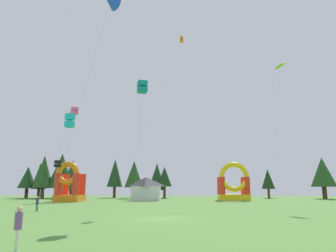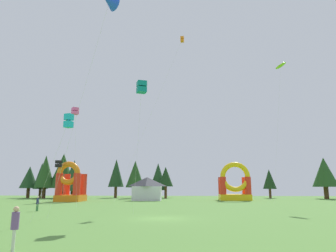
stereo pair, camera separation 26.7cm
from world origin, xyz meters
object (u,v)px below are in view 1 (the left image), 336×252
object	(u,v)px
inflatable_blue_arch	(69,187)
inflatable_orange_dome	(234,186)
kite_teal_box	(142,87)
kite_cyan_box	(70,121)
festival_tent	(146,189)
person_far_side	(18,225)
kite_blue_delta	(111,1)
kite_orange_box	(181,41)
kite_black_box	(58,164)
kite_pink_box	(74,111)
person_midfield	(37,202)
kite_lime_parafoil	(280,66)

from	to	relation	value
inflatable_blue_arch	inflatable_orange_dome	distance (m)	30.39
kite_teal_box	inflatable_blue_arch	world-z (taller)	kite_teal_box
kite_cyan_box	festival_tent	world-z (taller)	kite_cyan_box
kite_cyan_box	person_far_side	distance (m)	11.40
inflatable_blue_arch	person_far_side	bearing A→B (deg)	-72.34
festival_tent	person_far_side	bearing A→B (deg)	-90.00
kite_teal_box	festival_tent	size ratio (longest dim) A/B	2.34
kite_blue_delta	inflatable_blue_arch	size ratio (longest dim) A/B	2.58
kite_blue_delta	kite_cyan_box	bearing A→B (deg)	169.38
kite_orange_box	inflatable_orange_dome	world-z (taller)	kite_orange_box
kite_black_box	kite_pink_box	bearing A→B (deg)	-57.96
kite_cyan_box	inflatable_orange_dome	world-z (taller)	kite_cyan_box
kite_black_box	person_midfield	size ratio (longest dim) A/B	4.40
kite_blue_delta	kite_teal_box	world-z (taller)	kite_blue_delta
kite_black_box	person_far_side	size ratio (longest dim) A/B	3.75
kite_pink_box	kite_orange_box	distance (m)	21.11
kite_pink_box	kite_orange_box	size ratio (longest dim) A/B	0.51
kite_pink_box	inflatable_blue_arch	distance (m)	16.89
kite_black_box	person_far_side	xyz separation A→B (m)	(14.40, -38.50, -5.30)
inflatable_blue_arch	kite_black_box	bearing A→B (deg)	-112.44
kite_black_box	festival_tent	size ratio (longest dim) A/B	1.33
kite_blue_delta	kite_cyan_box	size ratio (longest dim) A/B	2.20
kite_pink_box	inflatable_blue_arch	world-z (taller)	kite_pink_box
inflatable_orange_dome	inflatable_blue_arch	bearing A→B (deg)	-168.96
inflatable_blue_arch	festival_tent	size ratio (longest dim) A/B	1.31
person_far_side	inflatable_orange_dome	size ratio (longest dim) A/B	0.26
kite_black_box	kite_blue_delta	bearing A→B (deg)	-62.15
person_midfield	inflatable_blue_arch	distance (m)	21.31
kite_black_box	kite_lime_parafoil	distance (m)	40.46
kite_teal_box	person_far_side	world-z (taller)	kite_teal_box
kite_pink_box	festival_tent	world-z (taller)	kite_pink_box
person_far_side	inflatable_blue_arch	xyz separation A→B (m)	(-13.19, 41.43, 1.48)
kite_orange_box	person_far_side	distance (m)	43.62
kite_blue_delta	inflatable_blue_arch	world-z (taller)	kite_blue_delta
kite_pink_box	festival_tent	distance (m)	21.65
kite_pink_box	festival_tent	size ratio (longest dim) A/B	2.62
kite_pink_box	kite_cyan_box	distance (m)	21.96
kite_blue_delta	person_far_side	distance (m)	18.37
kite_lime_parafoil	inflatable_blue_arch	world-z (taller)	kite_lime_parafoil
kite_orange_box	kite_lime_parafoil	world-z (taller)	kite_orange_box
kite_teal_box	person_far_side	distance (m)	18.08
kite_black_box	person_far_side	bearing A→B (deg)	-69.50
kite_teal_box	inflatable_blue_arch	distance (m)	33.13
kite_lime_parafoil	inflatable_orange_dome	xyz separation A→B (m)	(-6.20, 12.50, -19.19)
kite_lime_parafoil	festival_tent	xyz separation A→B (m)	(-22.84, 10.92, -19.62)
kite_teal_box	person_far_side	bearing A→B (deg)	-102.91
kite_lime_parafoil	kite_teal_box	bearing A→B (deg)	-133.62
inflatable_blue_arch	festival_tent	bearing A→B (deg)	17.80
kite_pink_box	kite_teal_box	world-z (taller)	kite_pink_box
kite_black_box	inflatable_orange_dome	xyz separation A→B (m)	(31.04, 8.75, -3.82)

